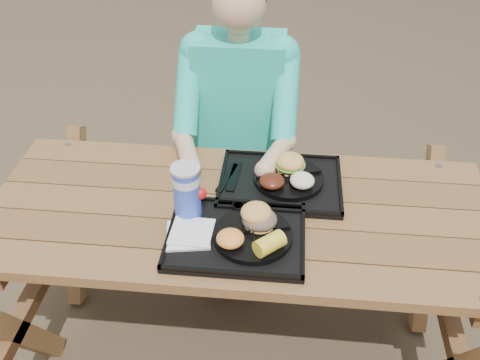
{
  "coord_description": "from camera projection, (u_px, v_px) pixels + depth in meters",
  "views": [
    {
      "loc": [
        0.14,
        -1.43,
        1.98
      ],
      "look_at": [
        0.0,
        0.0,
        0.88
      ],
      "focal_mm": 40.0,
      "sensor_mm": 36.0,
      "label": 1
    }
  ],
  "objects": [
    {
      "name": "napkin_stack",
      "position": [
        188.0,
        234.0,
        1.74
      ],
      "size": [
        0.16,
        0.16,
        0.02
      ],
      "primitive_type": "cube",
      "rotation": [
        0.0,
        0.0,
        0.17
      ],
      "color": "white",
      "rests_on": "tray_near"
    },
    {
      "name": "plate_far",
      "position": [
        289.0,
        178.0,
        1.98
      ],
      "size": [
        0.26,
        0.26,
        0.02
      ],
      "primitive_type": "cylinder",
      "color": "black",
      "rests_on": "tray_far"
    },
    {
      "name": "baked_beans",
      "position": [
        272.0,
        181.0,
        1.92
      ],
      "size": [
        0.09,
        0.09,
        0.04
      ],
      "primitive_type": "ellipsoid",
      "color": "#531F10",
      "rests_on": "plate_far"
    },
    {
      "name": "mac_cheese",
      "position": [
        230.0,
        239.0,
        1.68
      ],
      "size": [
        0.09,
        0.09,
        0.04
      ],
      "primitive_type": "ellipsoid",
      "color": "#FFA043",
      "rests_on": "plate_near"
    },
    {
      "name": "corn_cob",
      "position": [
        270.0,
        244.0,
        1.65
      ],
      "size": [
        0.14,
        0.14,
        0.06
      ],
      "primitive_type": null,
      "rotation": [
        0.0,
        0.0,
        0.74
      ],
      "color": "yellow",
      "rests_on": "plate_near"
    },
    {
      "name": "plate_near",
      "position": [
        253.0,
        235.0,
        1.74
      ],
      "size": [
        0.26,
        0.26,
        0.02
      ],
      "primitive_type": "cylinder",
      "color": "black",
      "rests_on": "tray_near"
    },
    {
      "name": "potato_salad",
      "position": [
        302.0,
        180.0,
        1.91
      ],
      "size": [
        0.09,
        0.09,
        0.05
      ],
      "primitive_type": "ellipsoid",
      "color": "white",
      "rests_on": "plate_far"
    },
    {
      "name": "soda_cup",
      "position": [
        187.0,
        192.0,
        1.78
      ],
      "size": [
        0.09,
        0.09,
        0.19
      ],
      "primitive_type": "cylinder",
      "color": "blue",
      "rests_on": "tray_near"
    },
    {
      "name": "ground",
      "position": [
        240.0,
        339.0,
        2.34
      ],
      "size": [
        60.0,
        60.0,
        0.0
      ],
      "primitive_type": "plane",
      "color": "#999999",
      "rests_on": "ground"
    },
    {
      "name": "condiment_bbq",
      "position": [
        238.0,
        208.0,
        1.84
      ],
      "size": [
        0.04,
        0.04,
        0.03
      ],
      "primitive_type": "cylinder",
      "color": "#320905",
      "rests_on": "tray_near"
    },
    {
      "name": "sandwich",
      "position": [
        260.0,
        212.0,
        1.73
      ],
      "size": [
        0.11,
        0.11,
        0.11
      ],
      "primitive_type": null,
      "color": "#E7AA51",
      "rests_on": "plate_near"
    },
    {
      "name": "cutlery_far",
      "position": [
        234.0,
        176.0,
        2.0
      ],
      "size": [
        0.04,
        0.18,
        0.01
      ],
      "primitive_type": "cube",
      "rotation": [
        0.0,
        0.0,
        -0.07
      ],
      "color": "black",
      "rests_on": "tray_far"
    },
    {
      "name": "tray_near",
      "position": [
        236.0,
        237.0,
        1.76
      ],
      "size": [
        0.45,
        0.35,
        0.02
      ],
      "primitive_type": "cube",
      "color": "black",
      "rests_on": "picnic_table"
    },
    {
      "name": "diner",
      "position": [
        239.0,
        141.0,
        2.43
      ],
      "size": [
        0.48,
        0.84,
        1.28
      ],
      "primitive_type": null,
      "color": "#18A2AC",
      "rests_on": "ground"
    },
    {
      "name": "burger",
      "position": [
        290.0,
        159.0,
        1.98
      ],
      "size": [
        0.11,
        0.11,
        0.1
      ],
      "primitive_type": null,
      "color": "#E4AF50",
      "rests_on": "plate_far"
    },
    {
      "name": "tray_far",
      "position": [
        280.0,
        184.0,
        1.99
      ],
      "size": [
        0.45,
        0.35,
        0.02
      ],
      "primitive_type": "cube",
      "color": "black",
      "rests_on": "picnic_table"
    },
    {
      "name": "condiment_mustard",
      "position": [
        261.0,
        207.0,
        1.84
      ],
      "size": [
        0.04,
        0.04,
        0.03
      ],
      "primitive_type": "cylinder",
      "color": "gold",
      "rests_on": "tray_near"
    },
    {
      "name": "picnic_table",
      "position": [
        240.0,
        281.0,
        2.12
      ],
      "size": [
        1.8,
        1.49,
        0.75
      ],
      "primitive_type": null,
      "color": "#999999",
      "rests_on": "ground"
    }
  ]
}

